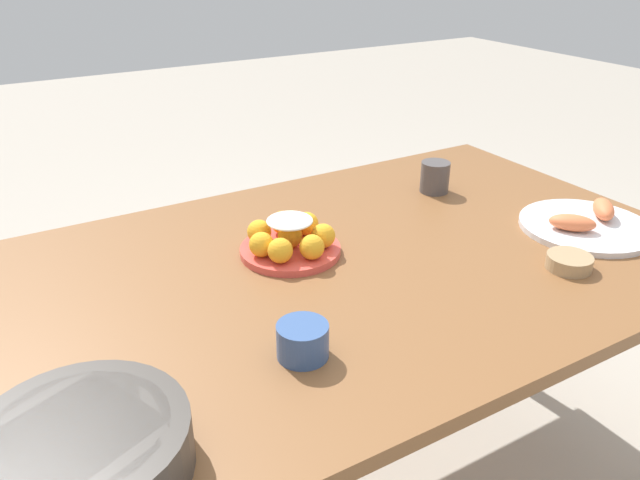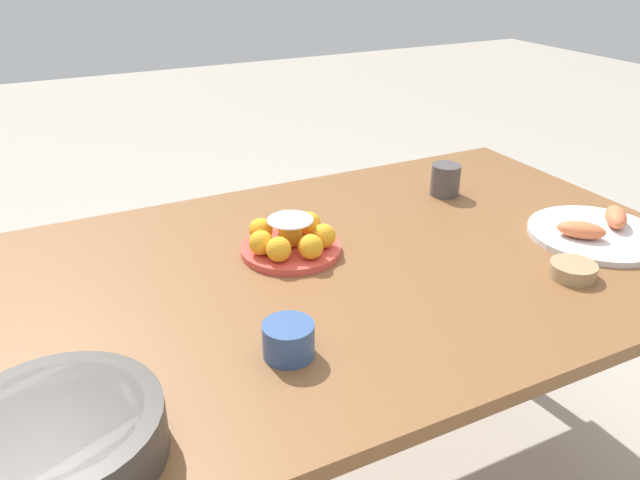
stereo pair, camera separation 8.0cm
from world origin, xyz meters
The scene contains 7 objects.
dining_table centered at (0.00, 0.00, 0.65)m, with size 1.56×0.98×0.73m.
cake_plate centered at (0.10, -0.09, 0.77)m, with size 0.22×0.22×0.09m.
serving_bowl centered at (0.62, 0.32, 0.77)m, with size 0.28×0.28×0.08m.
sauce_bowl centered at (-0.37, 0.27, 0.75)m, with size 0.09×0.09×0.03m.
seafood_platter centered at (-0.57, 0.15, 0.75)m, with size 0.31×0.31×0.06m.
cup_near centered at (-0.41, -0.22, 0.77)m, with size 0.08×0.08×0.08m.
cup_far centered at (0.25, 0.25, 0.76)m, with size 0.09×0.09×0.06m.
Camera 2 is at (0.59, 1.03, 1.37)m, focal length 35.00 mm.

